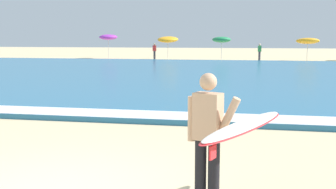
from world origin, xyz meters
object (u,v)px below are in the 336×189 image
surfer_with_board (226,130)px  beachgoer_near_row_mid (154,51)px  beach_umbrella_2 (222,40)px  beach_umbrella_0 (108,37)px  beachgoer_near_row_left (260,52)px  beach_umbrella_3 (308,41)px  beach_umbrella_1 (168,39)px

surfer_with_board → beachgoer_near_row_mid: surfer_with_board is taller
beach_umbrella_2 → beach_umbrella_0: bearing=171.4°
beachgoer_near_row_mid → beachgoer_near_row_left: bearing=-0.1°
beach_umbrella_0 → beach_umbrella_3: bearing=-3.3°
surfer_with_board → beach_umbrella_2: 34.68m
beachgoer_near_row_left → beachgoer_near_row_mid: size_ratio=1.00×
beach_umbrella_1 → beach_umbrella_2: (5.24, -0.89, -0.01)m
beach_umbrella_1 → beachgoer_near_row_mid: (-1.17, -0.78, -1.09)m
beach_umbrella_0 → beach_umbrella_3: size_ratio=1.13×
beach_umbrella_0 → beachgoer_near_row_left: size_ratio=1.55×
beach_umbrella_1 → beach_umbrella_2: beach_umbrella_1 is taller
beachgoer_near_row_left → beach_umbrella_3: bearing=7.7°
beach_umbrella_0 → beachgoer_near_row_mid: (5.19, -1.66, -1.31)m
surfer_with_board → beach_umbrella_3: bearing=81.4°
beach_umbrella_3 → beachgoer_near_row_mid: 14.18m
beach_umbrella_1 → beach_umbrella_3: beach_umbrella_1 is taller
beach_umbrella_1 → beach_umbrella_3: size_ratio=1.06×
beachgoer_near_row_left → beachgoer_near_row_mid: (-9.88, 0.02, 0.00)m
beach_umbrella_3 → beachgoer_near_row_mid: beach_umbrella_3 is taller
beach_umbrella_0 → beachgoer_near_row_left: bearing=-6.4°
beach_umbrella_2 → beach_umbrella_3: beach_umbrella_2 is taller
beachgoer_near_row_mid → beach_umbrella_0: bearing=162.2°
beach_umbrella_3 → beach_umbrella_1: bearing=179.0°
beach_umbrella_0 → beach_umbrella_3: beach_umbrella_0 is taller
surfer_with_board → beach_umbrella_3: size_ratio=1.12×
beach_umbrella_0 → beach_umbrella_1: bearing=-7.9°
surfer_with_board → beach_umbrella_0: beach_umbrella_0 is taller
beach_umbrella_0 → beachgoer_near_row_mid: beach_umbrella_0 is taller
surfer_with_board → beach_umbrella_2: (-2.42, 34.58, 0.89)m
beach_umbrella_3 → beachgoer_near_row_left: beach_umbrella_3 is taller
beach_umbrella_0 → beach_umbrella_3: (19.32, -1.11, -0.34)m
beach_umbrella_1 → surfer_with_board: bearing=-77.8°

